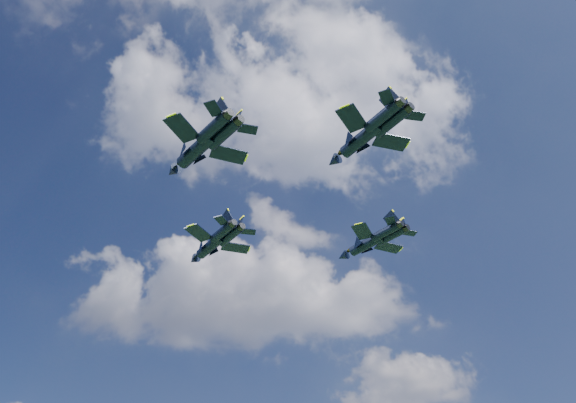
# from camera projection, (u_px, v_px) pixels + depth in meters

# --- Properties ---
(jet_lead) EXTENTS (14.66, 15.61, 4.12)m
(jet_lead) POSITION_uv_depth(u_px,v_px,m) (209.00, 247.00, 103.48)
(jet_lead) COLOR black
(jet_left) EXTENTS (15.92, 15.72, 4.30)m
(jet_left) POSITION_uv_depth(u_px,v_px,m) (195.00, 151.00, 82.33)
(jet_left) COLOR black
(jet_right) EXTENTS (14.25, 13.48, 3.78)m
(jet_right) POSITION_uv_depth(u_px,v_px,m) (365.00, 245.00, 98.77)
(jet_right) COLOR black
(jet_slot) EXTENTS (13.89, 14.95, 3.93)m
(jet_slot) POSITION_uv_depth(u_px,v_px,m) (359.00, 141.00, 78.39)
(jet_slot) COLOR black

